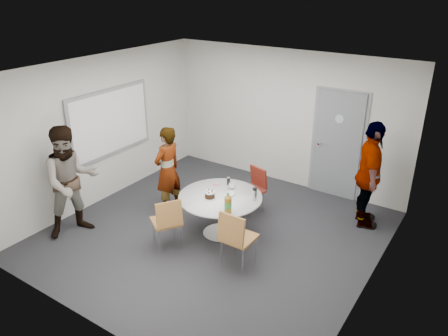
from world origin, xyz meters
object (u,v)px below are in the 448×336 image
Objects in this scene: person_right at (369,175)px; person_main at (168,170)px; door at (337,145)px; table at (221,202)px; person_left at (71,181)px; whiteboard at (111,122)px; chair_near_right at (235,235)px; chair_near_left at (168,219)px; chair_far at (254,186)px.

person_main is at bearing 92.77° from person_right.
door is 3.20m from person_main.
table is 2.42m from person_left.
whiteboard is 3.45m from chair_near_right.
whiteboard reaches higher than chair_near_right.
person_left reaches higher than chair_near_left.
table reaches higher than chair_far.
chair_near_right is at bearing 130.18° from person_right.
person_main reaches higher than chair_near_right.
chair_far is 1.96m from person_right.
chair_near_left is at bearing -24.25° from whiteboard.
whiteboard is at bearing 44.19° from person_left.
whiteboard is (-3.56, -2.28, 0.42)m from door.
table is at bearing -3.43° from whiteboard.
chair_far is at bearing 87.04° from person_right.
chair_near_right reaches higher than chair_far.
chair_far is at bearing 126.66° from person_main.
person_right is at bearing 18.61° from whiteboard.
door is at bearing 84.79° from chair_near_right.
chair_far is (-0.95, -1.44, -0.52)m from door.
table is (2.57, -0.15, -0.84)m from whiteboard.
person_left reaches higher than chair_near_right.
chair_near_right is 2.59m from person_right.
person_main is (-1.92, 0.81, 0.23)m from chair_near_right.
person_left is at bearing -148.97° from table.
table is 0.92m from chair_near_left.
person_right is at bearing -144.28° from chair_far.
whiteboard is 1.03× the size of person_left.
whiteboard is 2.15× the size of chair_near_left.
door reaches higher than chair_near_right.
chair_far is at bearing 17.82° from whiteboard.
person_main is at bearing 48.62° from chair_far.
person_right reaches higher than chair_near_left.
chair_near_left is 0.48× the size of person_left.
chair_near_right is 1.75m from chair_far.
table is 2.49m from person_right.
chair_near_left is 0.95× the size of chair_near_right.
person_left is (-2.73, -0.60, 0.35)m from chair_near_right.
chair_near_left is (-0.45, -0.80, -0.07)m from table.
whiteboard is 1.19× the size of person_main.
person_main is (-1.29, -0.83, 0.29)m from chair_far.
person_main is at bearing 157.92° from chair_near_right.
person_left is (-1.61, -0.44, 0.39)m from chair_near_left.
chair_near_right reaches higher than chair_near_left.
chair_near_left is 1.71m from person_left.
chair_near_left is at bearing -50.82° from person_left.
chair_near_right is 0.51× the size of person_right.
table is at bearing -112.21° from door.
table is 0.73× the size of person_right.
person_main reaches higher than chair_far.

